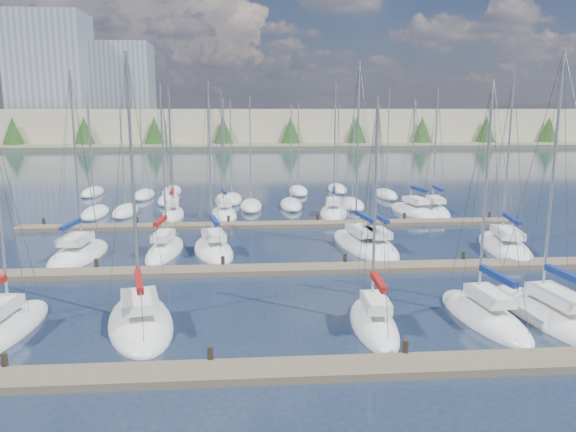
{
  "coord_description": "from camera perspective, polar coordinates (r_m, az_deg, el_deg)",
  "views": [
    {
      "loc": [
        -2.53,
        -18.36,
        10.26
      ],
      "look_at": [
        0.0,
        14.0,
        4.0
      ],
      "focal_mm": 35.0,
      "sensor_mm": 36.0,
      "label": 1
    }
  ],
  "objects": [
    {
      "name": "sailboat_c",
      "position": [
        28.27,
        -14.76,
        -10.35
      ],
      "size": [
        4.71,
        8.57,
        13.51
      ],
      "rotation": [
        0.0,
        0.0,
        0.22
      ],
      "color": "white",
      "rests_on": "ground"
    },
    {
      "name": "sailboat_m",
      "position": [
        44.53,
        21.15,
        -2.93
      ],
      "size": [
        4.7,
        10.11,
        13.36
      ],
      "rotation": [
        0.0,
        0.0,
        -0.18
      ],
      "color": "white",
      "rests_on": "ground"
    },
    {
      "name": "sailboat_d",
      "position": [
        27.43,
        8.71,
        -10.75
      ],
      "size": [
        2.31,
        6.65,
        11.14
      ],
      "rotation": [
        0.0,
        0.0,
        -0.04
      ],
      "color": "white",
      "rests_on": "ground"
    },
    {
      "name": "shoreline",
      "position": [
        168.5,
        -8.26,
        9.84
      ],
      "size": [
        400.0,
        60.0,
        38.0
      ],
      "color": "#666B51",
      "rests_on": "ground"
    },
    {
      "name": "distant_boats",
      "position": [
        62.94,
        -6.07,
        1.74
      ],
      "size": [
        36.93,
        20.75,
        13.3
      ],
      "color": "#9EA0A5",
      "rests_on": "ground"
    },
    {
      "name": "sailboat_f",
      "position": [
        30.91,
        25.15,
        -9.2
      ],
      "size": [
        3.67,
        9.92,
        13.7
      ],
      "rotation": [
        0.0,
        0.0,
        0.1
      ],
      "color": "white",
      "rests_on": "ground"
    },
    {
      "name": "dock_far",
      "position": [
        49.48,
        -1.45,
        -0.88
      ],
      "size": [
        44.0,
        1.93,
        1.1
      ],
      "color": "#6B5E4C",
      "rests_on": "ground"
    },
    {
      "name": "sailboat_q",
      "position": [
        57.13,
        12.63,
        0.47
      ],
      "size": [
        4.27,
        8.58,
        11.94
      ],
      "rotation": [
        0.0,
        0.0,
        0.17
      ],
      "color": "white",
      "rests_on": "ground"
    },
    {
      "name": "sailboat_h",
      "position": [
        42.06,
        -20.48,
        -3.66
      ],
      "size": [
        3.84,
        8.32,
        13.53
      ],
      "rotation": [
        0.0,
        0.0,
        -0.1
      ],
      "color": "white",
      "rests_on": "ground"
    },
    {
      "name": "dock_near",
      "position": [
        22.88,
        2.43,
        -15.3
      ],
      "size": [
        44.0,
        1.93,
        1.1
      ],
      "color": "#6B5E4C",
      "rests_on": "ground"
    },
    {
      "name": "sailboat_n",
      "position": [
        55.31,
        -11.58,
        0.21
      ],
      "size": [
        2.51,
        6.86,
        12.44
      ],
      "rotation": [
        0.0,
        0.0,
        0.07
      ],
      "color": "white",
      "rests_on": "ground"
    },
    {
      "name": "sailboat_j",
      "position": [
        41.0,
        -7.59,
        -3.41
      ],
      "size": [
        4.04,
        7.93,
        12.83
      ],
      "rotation": [
        0.0,
        0.0,
        0.19
      ],
      "color": "white",
      "rests_on": "ground"
    },
    {
      "name": "sailboat_l",
      "position": [
        41.9,
        8.93,
        -3.14
      ],
      "size": [
        3.05,
        7.85,
        11.82
      ],
      "rotation": [
        0.0,
        0.0,
        0.07
      ],
      "color": "white",
      "rests_on": "ground"
    },
    {
      "name": "dock_mid",
      "position": [
        35.92,
        -0.25,
        -5.43
      ],
      "size": [
        44.0,
        1.93,
        1.1
      ],
      "color": "#6B5E4C",
      "rests_on": "ground"
    },
    {
      "name": "ground",
      "position": [
        79.07,
        -2.6,
        3.44
      ],
      "size": [
        400.0,
        400.0,
        0.0
      ],
      "primitive_type": "plane",
      "color": "#212E43",
      "rests_on": "ground"
    },
    {
      "name": "sailboat_o",
      "position": [
        54.54,
        -6.52,
        0.21
      ],
      "size": [
        3.14,
        6.82,
        12.61
      ],
      "rotation": [
        0.0,
        0.0,
        0.12
      ],
      "color": "white",
      "rests_on": "ground"
    },
    {
      "name": "sailboat_p",
      "position": [
        55.27,
        4.65,
        0.37
      ],
      "size": [
        3.93,
        8.2,
        13.39
      ],
      "rotation": [
        0.0,
        0.0,
        -0.17
      ],
      "color": "white",
      "rests_on": "ground"
    },
    {
      "name": "sailboat_k",
      "position": [
        42.49,
        7.21,
        -2.89
      ],
      "size": [
        3.87,
        9.8,
        14.34
      ],
      "rotation": [
        0.0,
        0.0,
        0.14
      ],
      "color": "white",
      "rests_on": "ground"
    },
    {
      "name": "sailboat_b",
      "position": [
        29.58,
        -26.96,
        -10.25
      ],
      "size": [
        3.12,
        7.94,
        10.91
      ],
      "rotation": [
        0.0,
        0.0,
        -0.1
      ],
      "color": "white",
      "rests_on": "ground"
    },
    {
      "name": "sailboat_r",
      "position": [
        58.07,
        14.63,
        0.57
      ],
      "size": [
        2.64,
        7.94,
        12.96
      ],
      "rotation": [
        0.0,
        0.0,
        -0.05
      ],
      "color": "white",
      "rests_on": "ground"
    },
    {
      "name": "sailboat_e",
      "position": [
        29.69,
        19.3,
        -9.56
      ],
      "size": [
        3.22,
        7.85,
        12.32
      ],
      "rotation": [
        0.0,
        0.0,
        0.1
      ],
      "color": "white",
      "rests_on": "ground"
    },
    {
      "name": "sailboat_i",
      "position": [
        41.44,
        -12.4,
        -3.4
      ],
      "size": [
        2.87,
        7.79,
        12.65
      ],
      "rotation": [
        0.0,
        0.0,
        -0.09
      ],
      "color": "white",
      "rests_on": "ground"
    }
  ]
}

